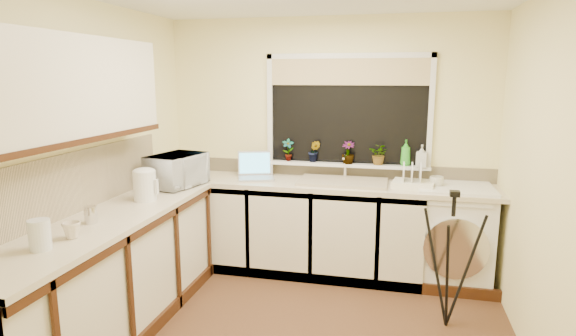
% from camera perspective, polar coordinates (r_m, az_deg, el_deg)
% --- Properties ---
extents(floor, '(3.20, 3.20, 0.00)m').
position_cam_1_polar(floor, '(3.71, 0.74, -19.49)').
color(floor, brown).
rests_on(floor, ground).
extents(wall_back, '(3.20, 0.00, 3.20)m').
position_cam_1_polar(wall_back, '(4.72, 4.71, 2.94)').
color(wall_back, '#FFF2AA').
rests_on(wall_back, ground).
extents(wall_front, '(3.20, 0.00, 3.20)m').
position_cam_1_polar(wall_front, '(1.88, -9.21, -9.59)').
color(wall_front, '#FFF2AA').
rests_on(wall_front, ground).
extents(wall_left, '(0.00, 3.00, 3.00)m').
position_cam_1_polar(wall_left, '(3.93, -22.65, 0.49)').
color(wall_left, '#FFF2AA').
rests_on(wall_left, ground).
extents(wall_right, '(0.00, 3.00, 3.00)m').
position_cam_1_polar(wall_right, '(3.32, 28.86, -1.82)').
color(wall_right, '#FFF2AA').
rests_on(wall_right, ground).
extents(base_cabinet_back, '(2.55, 0.60, 0.86)m').
position_cam_1_polar(base_cabinet_back, '(4.67, 0.03, -7.13)').
color(base_cabinet_back, silver).
rests_on(base_cabinet_back, floor).
extents(base_cabinet_left, '(0.54, 2.40, 0.86)m').
position_cam_1_polar(base_cabinet_left, '(3.75, -20.64, -12.57)').
color(base_cabinet_left, silver).
rests_on(base_cabinet_left, floor).
extents(worktop_back, '(3.20, 0.60, 0.04)m').
position_cam_1_polar(worktop_back, '(4.49, 4.07, -1.94)').
color(worktop_back, beige).
rests_on(worktop_back, base_cabinet_back).
extents(worktop_left, '(0.60, 2.40, 0.04)m').
position_cam_1_polar(worktop_left, '(3.60, -21.12, -5.96)').
color(worktop_left, beige).
rests_on(worktop_left, base_cabinet_left).
extents(upper_cabinet, '(0.28, 1.90, 0.70)m').
position_cam_1_polar(upper_cabinet, '(3.42, -25.58, 8.54)').
color(upper_cabinet, silver).
rests_on(upper_cabinet, wall_left).
extents(splashback_left, '(0.02, 2.40, 0.45)m').
position_cam_1_polar(splashback_left, '(3.71, -25.07, -1.87)').
color(splashback_left, beige).
rests_on(splashback_left, wall_left).
extents(splashback_back, '(3.20, 0.02, 0.14)m').
position_cam_1_polar(splashback_back, '(4.75, 4.64, -0.13)').
color(splashback_back, beige).
rests_on(splashback_back, wall_back).
extents(window_glass, '(1.50, 0.02, 1.00)m').
position_cam_1_polar(window_glass, '(4.65, 7.20, 6.79)').
color(window_glass, black).
rests_on(window_glass, wall_back).
extents(window_blind, '(1.50, 0.02, 0.25)m').
position_cam_1_polar(window_blind, '(4.61, 7.28, 11.42)').
color(window_blind, tan).
rests_on(window_blind, wall_back).
extents(windowsill, '(1.60, 0.14, 0.03)m').
position_cam_1_polar(windowsill, '(4.66, 6.98, 0.42)').
color(windowsill, white).
rests_on(windowsill, wall_back).
extents(sink, '(0.82, 0.46, 0.03)m').
position_cam_1_polar(sink, '(4.46, 6.62, -1.65)').
color(sink, tan).
rests_on(sink, worktop_back).
extents(faucet, '(0.03, 0.03, 0.24)m').
position_cam_1_polar(faucet, '(4.61, 6.91, 0.12)').
color(faucet, silver).
rests_on(faucet, worktop_back).
extents(washing_machine, '(0.66, 0.63, 0.92)m').
position_cam_1_polar(washing_machine, '(4.62, 19.15, -7.56)').
color(washing_machine, white).
rests_on(washing_machine, floor).
extents(laptop, '(0.43, 0.41, 0.25)m').
position_cam_1_polar(laptop, '(4.66, -3.91, -0.38)').
color(laptop, '#9E9DA5').
rests_on(laptop, worktop_back).
extents(kettle, '(0.18, 0.18, 0.24)m').
position_cam_1_polar(kettle, '(3.96, -16.89, -2.09)').
color(kettle, white).
rests_on(kettle, worktop_left).
extents(dish_rack, '(0.40, 0.32, 0.05)m').
position_cam_1_polar(dish_rack, '(4.42, 14.87, -1.89)').
color(dish_rack, white).
rests_on(dish_rack, worktop_back).
extents(tripod, '(0.65, 0.65, 1.06)m').
position_cam_1_polar(tripod, '(3.81, 18.96, -10.44)').
color(tripod, black).
rests_on(tripod, floor).
extents(glass_jug, '(0.12, 0.12, 0.18)m').
position_cam_1_polar(glass_jug, '(3.09, -27.74, -7.14)').
color(glass_jug, white).
rests_on(glass_jug, worktop_left).
extents(steel_jar, '(0.09, 0.09, 0.12)m').
position_cam_1_polar(steel_jar, '(3.49, -22.68, -5.22)').
color(steel_jar, silver).
rests_on(steel_jar, worktop_left).
extents(microwave, '(0.46, 0.59, 0.29)m').
position_cam_1_polar(microwave, '(4.40, -13.24, -0.28)').
color(microwave, white).
rests_on(microwave, worktop_left).
extents(plant_a, '(0.13, 0.10, 0.22)m').
position_cam_1_polar(plant_a, '(4.73, 0.01, 2.20)').
color(plant_a, '#999999').
rests_on(plant_a, windowsill).
extents(plant_b, '(0.12, 0.09, 0.21)m').
position_cam_1_polar(plant_b, '(4.68, 3.18, 2.03)').
color(plant_b, '#999999').
rests_on(plant_b, windowsill).
extents(plant_c, '(0.13, 0.13, 0.22)m').
position_cam_1_polar(plant_c, '(4.61, 7.24, 1.86)').
color(plant_c, '#999999').
rests_on(plant_c, windowsill).
extents(plant_d, '(0.23, 0.22, 0.20)m').
position_cam_1_polar(plant_d, '(4.60, 10.95, 1.64)').
color(plant_d, '#999999').
rests_on(plant_d, windowsill).
extents(soap_bottle_green, '(0.11, 0.11, 0.25)m').
position_cam_1_polar(soap_bottle_green, '(4.61, 13.99, 1.80)').
color(soap_bottle_green, green).
rests_on(soap_bottle_green, windowsill).
extents(soap_bottle_clear, '(0.11, 0.11, 0.21)m').
position_cam_1_polar(soap_bottle_clear, '(4.58, 15.81, 1.42)').
color(soap_bottle_clear, '#999999').
rests_on(soap_bottle_clear, windowsill).
extents(cup_back, '(0.17, 0.17, 0.10)m').
position_cam_1_polar(cup_back, '(4.46, 17.45, -1.61)').
color(cup_back, beige).
rests_on(cup_back, worktop_back).
extents(cup_left, '(0.14, 0.14, 0.10)m').
position_cam_1_polar(cup_left, '(3.22, -24.62, -6.84)').
color(cup_left, beige).
rests_on(cup_left, worktop_left).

